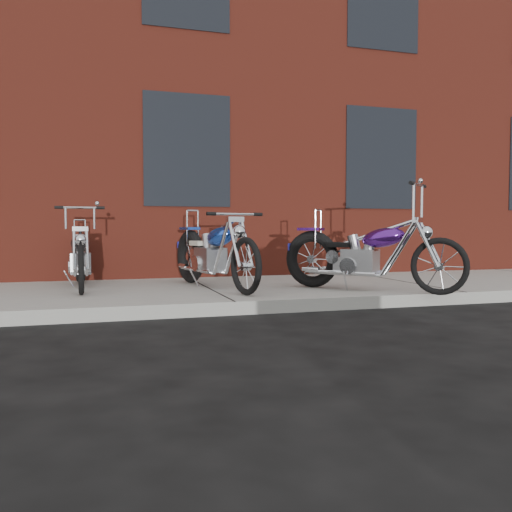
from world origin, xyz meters
name	(u,v)px	position (x,y,z in m)	size (l,w,h in m)	color
ground	(235,315)	(0.00, 0.00, 0.00)	(120.00, 120.00, 0.00)	black
sidewalk	(207,293)	(0.00, 1.50, 0.07)	(22.00, 3.00, 0.15)	gray
building_brick	(152,104)	(0.00, 8.00, 4.00)	(22.00, 10.00, 8.00)	maroon
chopper_purple	(367,257)	(1.88, 0.52, 0.59)	(1.69, 1.87, 1.35)	black
chopper_blue	(213,255)	(0.07, 1.41, 0.59)	(0.77, 2.40, 1.06)	black
chopper_third	(81,259)	(-1.64, 1.95, 0.53)	(0.52, 2.12, 1.08)	black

